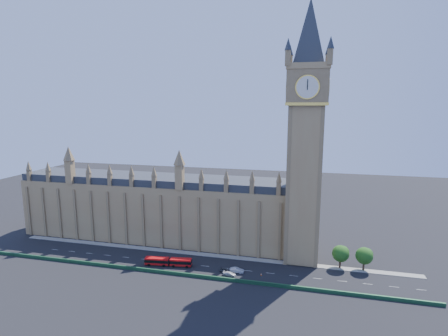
% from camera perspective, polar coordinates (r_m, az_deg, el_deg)
% --- Properties ---
extents(ground, '(400.00, 400.00, 0.00)m').
position_cam_1_polar(ground, '(134.16, -4.84, -15.48)').
color(ground, black).
rests_on(ground, ground).
extents(palace_westminster, '(120.00, 20.00, 28.00)m').
position_cam_1_polar(palace_westminster, '(157.12, -11.10, -6.36)').
color(palace_westminster, '#A07B4D').
rests_on(palace_westminster, ground).
extents(elizabeth_tower, '(20.59, 20.59, 105.00)m').
position_cam_1_polar(elizabeth_tower, '(128.75, 13.30, 8.37)').
color(elizabeth_tower, '#A07B4D').
rests_on(elizabeth_tower, ground).
extents(bridge_parapet, '(160.00, 0.60, 1.20)m').
position_cam_1_polar(bridge_parapet, '(126.28, -6.18, -16.92)').
color(bridge_parapet, '#1E4C2D').
rests_on(bridge_parapet, ground).
extents(kerb_north, '(160.00, 3.00, 0.16)m').
position_cam_1_polar(kerb_north, '(142.33, -3.60, -13.87)').
color(kerb_north, gray).
rests_on(kerb_north, ground).
extents(tree_east_near, '(6.00, 6.00, 8.50)m').
position_cam_1_polar(tree_east_near, '(135.90, 18.60, -13.05)').
color(tree_east_near, '#382619').
rests_on(tree_east_near, ground).
extents(tree_east_far, '(6.00, 6.00, 8.50)m').
position_cam_1_polar(tree_east_far, '(136.92, 22.02, -13.09)').
color(tree_east_far, '#382619').
rests_on(tree_east_far, ground).
extents(red_bus, '(17.41, 4.64, 2.93)m').
position_cam_1_polar(red_bus, '(134.04, -9.09, -14.87)').
color(red_bus, red).
rests_on(red_bus, ground).
extents(car_grey, '(4.06, 1.66, 1.38)m').
position_cam_1_polar(car_grey, '(128.45, 0.21, -16.32)').
color(car_grey, '#3A3B41').
rests_on(car_grey, ground).
extents(car_silver, '(4.97, 1.78, 1.63)m').
position_cam_1_polar(car_silver, '(128.19, 2.10, -16.32)').
color(car_silver, '#B8BAC0').
rests_on(car_silver, ground).
extents(car_white, '(4.68, 2.19, 1.32)m').
position_cam_1_polar(car_white, '(126.02, 0.91, -16.89)').
color(car_white, silver).
rests_on(car_white, ground).
extents(cone_a, '(0.62, 0.62, 0.75)m').
position_cam_1_polar(cone_a, '(129.34, 1.47, -16.29)').
color(cone_a, black).
rests_on(cone_a, ground).
extents(cone_b, '(0.46, 0.46, 0.63)m').
position_cam_1_polar(cone_b, '(128.15, 0.95, -16.58)').
color(cone_b, black).
rests_on(cone_b, ground).
extents(cone_c, '(0.54, 0.54, 0.72)m').
position_cam_1_polar(cone_c, '(126.91, 6.09, -16.90)').
color(cone_c, black).
rests_on(cone_c, ground).
extents(cone_d, '(0.49, 0.49, 0.73)m').
position_cam_1_polar(cone_d, '(129.11, 2.82, -16.35)').
color(cone_d, black).
rests_on(cone_d, ground).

